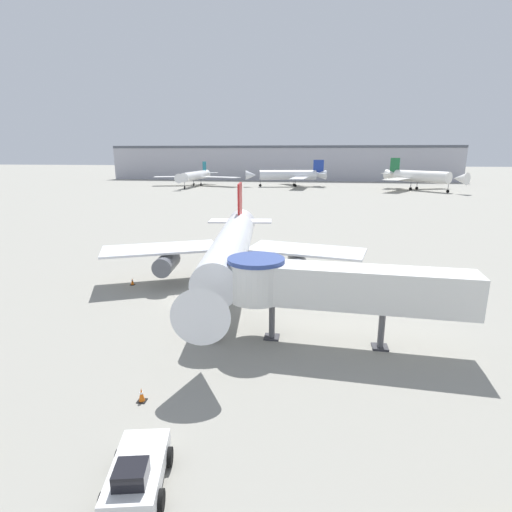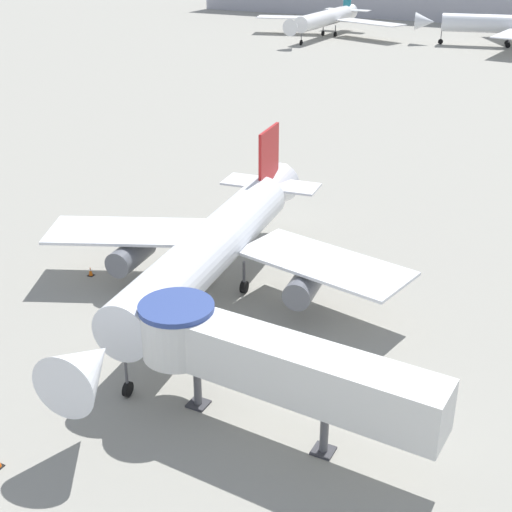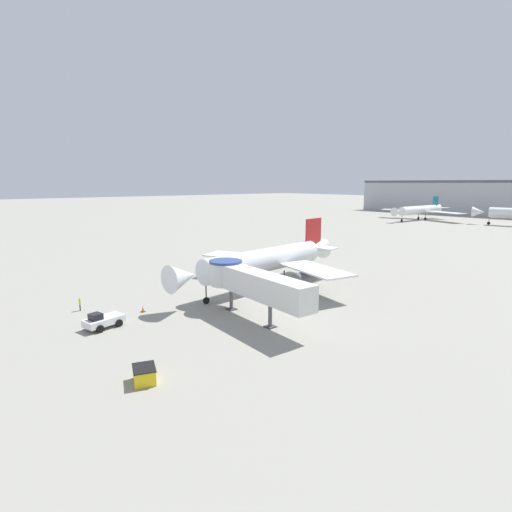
% 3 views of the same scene
% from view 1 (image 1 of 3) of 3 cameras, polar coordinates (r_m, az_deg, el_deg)
% --- Properties ---
extents(ground_plane, '(800.00, 800.00, 0.00)m').
position_cam_1_polar(ground_plane, '(37.93, -8.87, -6.16)').
color(ground_plane, gray).
extents(main_airplane, '(27.73, 32.10, 9.65)m').
position_cam_1_polar(main_airplane, '(39.56, -3.59, 1.05)').
color(main_airplane, silver).
rests_on(main_airplane, ground_plane).
extents(jet_bridge, '(16.92, 4.21, 6.05)m').
position_cam_1_polar(jet_bridge, '(28.19, 10.32, -4.13)').
color(jet_bridge, silver).
rests_on(jet_bridge, ground_plane).
extents(pushback_tug_white, '(2.99, 4.45, 1.83)m').
position_cam_1_polar(pushback_tug_white, '(18.87, -16.61, -27.48)').
color(pushback_tug_white, silver).
rests_on(pushback_tug_white, ground_plane).
extents(traffic_cone_starboard_wing, '(0.46, 0.46, 0.76)m').
position_cam_1_polar(traffic_cone_starboard_wing, '(36.86, 11.99, -6.32)').
color(traffic_cone_starboard_wing, black).
rests_on(traffic_cone_starboard_wing, ground_plane).
extents(traffic_cone_near_nose, '(0.49, 0.49, 0.81)m').
position_cam_1_polar(traffic_cone_near_nose, '(24.04, -16.03, -18.54)').
color(traffic_cone_near_nose, black).
rests_on(traffic_cone_near_nose, ground_plane).
extents(traffic_cone_port_wing, '(0.45, 0.45, 0.75)m').
position_cam_1_polar(traffic_cone_port_wing, '(43.34, -17.24, -3.51)').
color(traffic_cone_port_wing, black).
rests_on(traffic_cone_port_wing, ground_plane).
extents(background_jet_blue_tail, '(32.79, 34.76, 10.58)m').
position_cam_1_polar(background_jet_blue_tail, '(165.26, 4.83, 11.46)').
color(background_jet_blue_tail, silver).
rests_on(background_jet_blue_tail, ground_plane).
extents(background_jet_teal_tail, '(37.27, 34.46, 9.68)m').
position_cam_1_polar(background_jet_teal_tail, '(167.61, -8.66, 11.27)').
color(background_jet_teal_tail, white).
rests_on(background_jet_teal_tail, ground_plane).
extents(background_jet_green_tail, '(28.42, 28.14, 11.47)m').
position_cam_1_polar(background_jet_green_tail, '(158.72, 22.35, 10.46)').
color(background_jet_green_tail, white).
rests_on(background_jet_green_tail, ground_plane).
extents(terminal_building, '(171.51, 19.84, 16.79)m').
position_cam_1_polar(terminal_building, '(209.66, 3.58, 13.15)').
color(terminal_building, '#A8A8B2').
rests_on(terminal_building, ground_plane).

